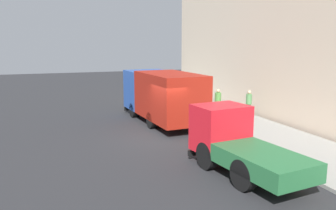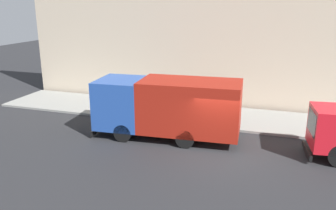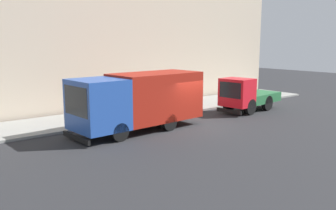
{
  "view_description": "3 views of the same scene",
  "coord_description": "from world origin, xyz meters",
  "px_view_note": "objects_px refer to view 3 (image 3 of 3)",
  "views": [
    {
      "loc": [
        -5.34,
        -16.0,
        4.64
      ],
      "look_at": [
        0.92,
        1.1,
        1.35
      ],
      "focal_mm": 36.98,
      "sensor_mm": 36.0,
      "label": 1
    },
    {
      "loc": [
        -14.56,
        -2.25,
        6.61
      ],
      "look_at": [
        1.67,
        2.99,
        1.56
      ],
      "focal_mm": 37.19,
      "sensor_mm": 36.0,
      "label": 2
    },
    {
      "loc": [
        -14.26,
        13.0,
        4.61
      ],
      "look_at": [
        1.28,
        0.85,
        1.12
      ],
      "focal_mm": 38.23,
      "sensor_mm": 36.0,
      "label": 3
    }
  ],
  "objects_px": {
    "small_flatbed_truck": "(246,96)",
    "pedestrian_standing": "(111,97)",
    "pedestrian_third": "(97,105)",
    "large_utility_truck": "(139,99)",
    "pedestrian_walking": "(100,103)"
  },
  "relations": [
    {
      "from": "small_flatbed_truck",
      "to": "pedestrian_standing",
      "type": "distance_m",
      "value": 8.95
    },
    {
      "from": "small_flatbed_truck",
      "to": "large_utility_truck",
      "type": "bearing_deg",
      "value": 82.69
    },
    {
      "from": "pedestrian_walking",
      "to": "pedestrian_third",
      "type": "bearing_deg",
      "value": -2.58
    },
    {
      "from": "large_utility_truck",
      "to": "pedestrian_third",
      "type": "xyz_separation_m",
      "value": [
        2.99,
        0.91,
        -0.65
      ]
    },
    {
      "from": "small_flatbed_truck",
      "to": "pedestrian_walking",
      "type": "bearing_deg",
      "value": 59.15
    },
    {
      "from": "pedestrian_standing",
      "to": "pedestrian_third",
      "type": "relative_size",
      "value": 0.99
    },
    {
      "from": "large_utility_truck",
      "to": "pedestrian_walking",
      "type": "bearing_deg",
      "value": 0.55
    },
    {
      "from": "large_utility_truck",
      "to": "small_flatbed_truck",
      "type": "bearing_deg",
      "value": -94.35
    },
    {
      "from": "large_utility_truck",
      "to": "pedestrian_third",
      "type": "distance_m",
      "value": 3.19
    },
    {
      "from": "small_flatbed_truck",
      "to": "pedestrian_third",
      "type": "relative_size",
      "value": 3.04
    },
    {
      "from": "small_flatbed_truck",
      "to": "pedestrian_standing",
      "type": "relative_size",
      "value": 3.06
    },
    {
      "from": "small_flatbed_truck",
      "to": "pedestrian_third",
      "type": "xyz_separation_m",
      "value": [
        3.08,
        9.39,
        -0.06
      ]
    },
    {
      "from": "large_utility_truck",
      "to": "small_flatbed_truck",
      "type": "relative_size",
      "value": 1.44
    },
    {
      "from": "large_utility_truck",
      "to": "pedestrian_walking",
      "type": "relative_size",
      "value": 4.52
    },
    {
      "from": "large_utility_truck",
      "to": "pedestrian_standing",
      "type": "xyz_separation_m",
      "value": [
        5.14,
        -1.22,
        -0.65
      ]
    }
  ]
}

